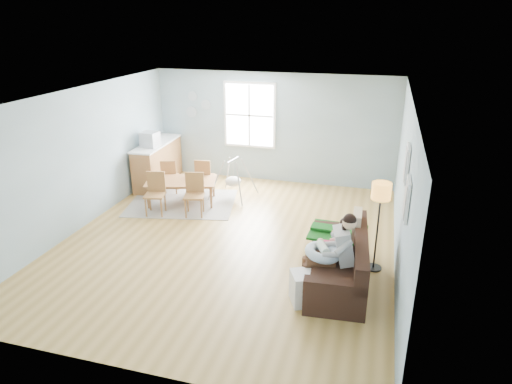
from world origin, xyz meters
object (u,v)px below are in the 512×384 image
(storage_cube, at_px, (306,288))
(dining_table, at_px, (182,192))
(monitor, at_px, (150,139))
(chair_ne, at_px, (204,175))
(floor_lamp, at_px, (381,199))
(sofa, at_px, (341,265))
(baby_swing, at_px, (233,181))
(chair_nw, at_px, (169,175))
(chair_se, at_px, (194,191))
(chair_sw, at_px, (156,191))
(counter, at_px, (158,163))
(toddler, at_px, (338,236))
(father, at_px, (333,250))

(storage_cube, relative_size, dining_table, 0.36)
(monitor, bearing_deg, chair_ne, -2.18)
(floor_lamp, relative_size, chair_ne, 1.76)
(sofa, height_order, baby_swing, baby_swing)
(chair_nw, bearing_deg, chair_ne, 11.44)
(chair_se, relative_size, chair_ne, 1.04)
(chair_sw, xyz_separation_m, counter, (-0.81, 1.69, 0.03))
(sofa, distance_m, baby_swing, 4.04)
(storage_cube, height_order, dining_table, dining_table)
(toddler, bearing_deg, dining_table, 149.94)
(floor_lamp, xyz_separation_m, chair_nw, (-4.78, 2.24, -0.80))
(father, xyz_separation_m, toddler, (0.02, 0.49, -0.00))
(floor_lamp, relative_size, monitor, 3.87)
(sofa, distance_m, toddler, 0.45)
(chair_ne, bearing_deg, baby_swing, 0.18)
(storage_cube, distance_m, baby_swing, 4.33)
(dining_table, distance_m, chair_ne, 0.74)
(father, xyz_separation_m, dining_table, (-3.65, 2.61, -0.43))
(monitor, bearing_deg, toddler, -30.74)
(toddler, bearing_deg, sofa, -63.98)
(sofa, height_order, father, father)
(sofa, xyz_separation_m, counter, (-4.86, 3.36, 0.24))
(baby_swing, bearing_deg, father, -50.92)
(chair_nw, relative_size, chair_ne, 0.96)
(sofa, xyz_separation_m, floor_lamp, (0.50, 0.55, 0.97))
(counter, bearing_deg, storage_cube, -42.52)
(chair_sw, relative_size, monitor, 2.28)
(chair_sw, bearing_deg, father, -26.57)
(chair_sw, xyz_separation_m, monitor, (-0.78, 1.34, 0.72))
(father, height_order, monitor, monitor)
(chair_ne, bearing_deg, storage_cube, -50.22)
(chair_nw, xyz_separation_m, monitor, (-0.55, 0.21, 0.76))
(father, relative_size, monitor, 3.29)
(chair_ne, xyz_separation_m, monitor, (-1.36, 0.05, 0.74))
(floor_lamp, height_order, chair_se, floor_lamp)
(floor_lamp, relative_size, chair_nw, 1.83)
(father, relative_size, counter, 0.68)
(toddler, distance_m, baby_swing, 3.85)
(sofa, bearing_deg, floor_lamp, 47.44)
(chair_sw, bearing_deg, chair_ne, 65.73)
(father, distance_m, monitor, 5.79)
(floor_lamp, bearing_deg, chair_sw, 166.18)
(chair_nw, distance_m, monitor, 0.97)
(father, bearing_deg, sofa, 70.26)
(chair_sw, relative_size, counter, 0.47)
(toddler, relative_size, baby_swing, 0.78)
(chair_nw, height_order, chair_ne, chair_ne)
(sofa, xyz_separation_m, monitor, (-4.83, 3.00, 0.93))
(storage_cube, xyz_separation_m, chair_nw, (-3.84, 3.49, 0.22))
(dining_table, bearing_deg, father, -51.84)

